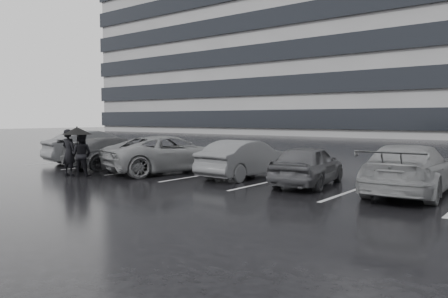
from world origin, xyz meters
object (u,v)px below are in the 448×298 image
at_px(car_west_a, 245,159).
at_px(pedestrian_left, 69,153).
at_px(car_west_b, 170,154).
at_px(car_main, 308,165).
at_px(car_west_c, 116,152).
at_px(car_west_d, 96,147).
at_px(pedestrian_right, 81,155).
at_px(car_east, 410,169).

bearing_deg(car_west_a, pedestrian_left, 34.84).
height_order(car_west_a, car_west_b, car_west_b).
distance_m(car_main, car_west_c, 8.59).
distance_m(car_west_d, pedestrian_left, 4.56).
distance_m(car_main, pedestrian_left, 8.43).
height_order(car_west_b, car_west_c, car_west_b).
distance_m(car_west_d, pedestrian_right, 4.79).
distance_m(car_west_b, pedestrian_left, 3.64).
bearing_deg(car_main, pedestrian_right, 14.02).
distance_m(car_west_a, car_west_d, 8.29).
bearing_deg(car_west_b, pedestrian_right, 76.57).
bearing_deg(car_east, pedestrian_left, 14.44).
relative_size(car_west_b, car_west_d, 1.11).
bearing_deg(pedestrian_right, car_main, 174.70).
relative_size(car_west_d, pedestrian_right, 2.94).
xyz_separation_m(car_west_b, pedestrian_left, (-2.12, -2.95, 0.14)).
relative_size(car_west_c, pedestrian_right, 2.86).
relative_size(car_west_a, car_west_c, 0.90).
xyz_separation_m(car_west_c, car_east, (11.49, 0.75, 0.04)).
bearing_deg(car_west_d, car_west_c, 177.07).
height_order(car_main, car_west_d, car_west_d).
xyz_separation_m(car_east, pedestrian_right, (-10.20, -3.30, 0.09)).
bearing_deg(car_west_a, car_west_d, 1.88).
xyz_separation_m(car_west_a, car_west_d, (-8.28, -0.15, 0.10)).
relative_size(car_west_d, pedestrian_left, 2.71).
xyz_separation_m(car_main, car_west_c, (-8.58, -0.49, 0.01)).
height_order(car_main, car_east, car_east).
bearing_deg(car_east, car_main, 1.59).
xyz_separation_m(car_main, car_east, (2.91, 0.26, 0.05)).
distance_m(car_main, car_east, 2.92).
xyz_separation_m(car_west_a, pedestrian_right, (-4.72, -3.35, 0.12)).
xyz_separation_m(car_west_d, car_east, (13.76, 0.10, -0.07)).
bearing_deg(car_west_d, car_main, -167.79).
height_order(car_west_c, car_west_d, car_west_d).
distance_m(car_east, pedestrian_right, 10.72).
bearing_deg(car_west_d, pedestrian_right, 151.11).
distance_m(car_west_a, car_west_b, 3.15).
bearing_deg(car_west_c, car_main, -167.74).
xyz_separation_m(car_east, pedestrian_left, (-10.70, -3.48, 0.16)).
distance_m(car_west_b, pedestrian_right, 3.22).
distance_m(car_west_c, pedestrian_left, 2.84).
relative_size(car_west_c, car_east, 0.94).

